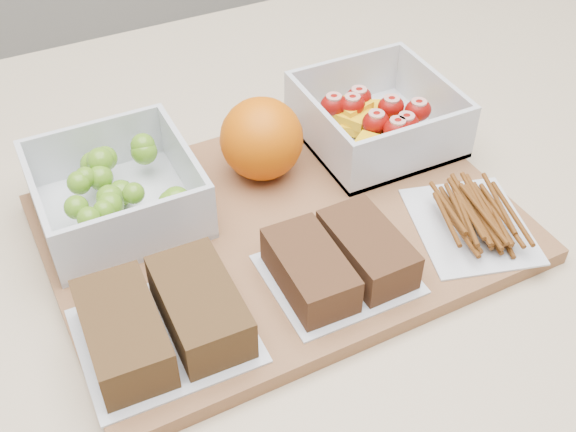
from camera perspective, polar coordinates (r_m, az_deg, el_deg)
name	(u,v)px	position (r m, az deg, el deg)	size (l,w,h in m)	color
cutting_board	(283,228)	(0.67, -0.41, -0.98)	(0.42, 0.30, 0.02)	brown
grape_container	(118,191)	(0.68, -13.29, 1.96)	(0.14, 0.14, 0.06)	silver
fruit_container	(376,120)	(0.76, 6.99, 7.53)	(0.14, 0.14, 0.06)	silver
orange	(262,139)	(0.70, -2.10, 6.11)	(0.08, 0.08, 0.08)	#E16105
sandwich_bag_left	(162,320)	(0.57, -9.89, -8.12)	(0.14, 0.12, 0.04)	silver
sandwich_bag_center	(339,260)	(0.61, 4.03, -3.51)	(0.12, 0.11, 0.04)	silver
pretzel_bag	(472,216)	(0.68, 14.37, 0.02)	(0.13, 0.14, 0.03)	silver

